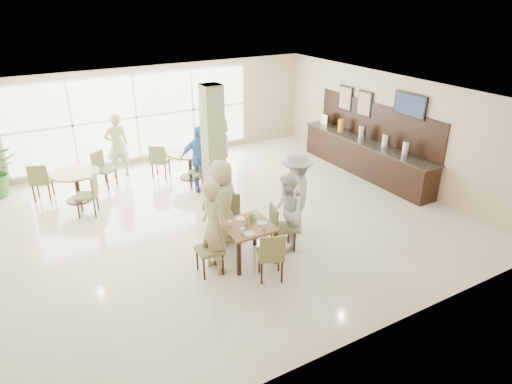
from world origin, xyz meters
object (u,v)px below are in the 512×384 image
adult_standing (117,145)px  teen_right (287,212)px  buffet_counter (365,155)px  teen_left (214,226)px  teen_far (222,202)px  round_table_left (76,178)px  main_table (247,230)px  teen_standing (296,192)px  round_table_right (190,157)px  adult_a (199,159)px  adult_b (221,145)px

adult_standing → teen_right: bearing=104.9°
buffet_counter → teen_left: bearing=-158.5°
teen_right → buffet_counter: bearing=141.2°
teen_far → round_table_left: bearing=-74.4°
main_table → teen_far: teen_far is taller
teen_right → adult_standing: size_ratio=0.89×
teen_standing → round_table_left: bearing=-103.0°
round_table_right → adult_standing: size_ratio=0.65×
round_table_left → teen_far: 4.18m
round_table_right → adult_a: 0.93m
teen_left → adult_standing: bearing=-10.3°
buffet_counter → teen_right: buffet_counter is taller
teen_left → adult_a: size_ratio=1.05×
round_table_left → adult_a: size_ratio=0.69×
round_table_right → adult_a: bearing=-95.5°
teen_right → round_table_left: bearing=-121.7°
main_table → teen_standing: teen_standing is taller
adult_a → adult_standing: adult_standing is taller
main_table → buffet_counter: (5.01, 2.25, -0.10)m
round_table_left → buffet_counter: (7.30, -2.17, -0.03)m
teen_right → adult_b: teen_right is taller
adult_standing → teen_far: bearing=97.0°
teen_left → teen_far: bearing=-47.4°
teen_far → teen_right: bearing=121.6°
teen_standing → teen_left: bearing=-44.0°
buffet_counter → teen_right: (-4.11, -2.25, 0.24)m
round_table_left → round_table_right: same height
main_table → adult_a: (0.57, 3.51, 0.20)m
round_table_left → adult_b: adult_b is taller
teen_left → teen_right: teen_left is taller
teen_standing → round_table_right: bearing=-135.1°
teen_far → teen_right: teen_far is taller
teen_far → adult_standing: size_ratio=0.98×
teen_left → adult_b: size_ratio=1.13×
teen_far → adult_a: (0.66, 2.63, -0.03)m
teen_standing → adult_standing: bearing=-120.5°
teen_left → adult_b: teen_left is taller
adult_standing → teen_standing: bearing=112.0°
teen_far → adult_b: (1.69, 3.52, -0.08)m
round_table_right → adult_standing: (-1.65, 1.07, 0.31)m
teen_standing → adult_a: size_ratio=1.06×
adult_a → adult_standing: (-1.56, 1.96, 0.05)m
adult_a → teen_far: bearing=-89.6°
main_table → adult_standing: adult_standing is taller
round_table_right → teen_right: (0.24, -4.40, 0.21)m
adult_b → buffet_counter: bearing=63.4°
buffet_counter → teen_standing: (-3.56, -1.76, 0.35)m
teen_right → adult_b: size_ratio=1.00×
teen_standing → adult_b: (0.14, 3.91, -0.10)m
round_table_left → teen_right: teen_right is taller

